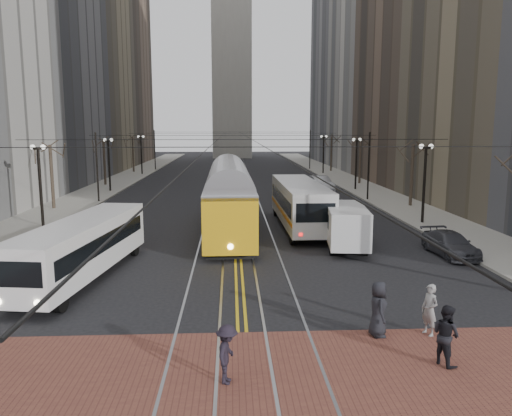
{
  "coord_description": "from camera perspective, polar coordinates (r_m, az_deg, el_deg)",
  "views": [
    {
      "loc": [
        -0.34,
        -17.42,
        7.05
      ],
      "look_at": [
        0.91,
        7.57,
        3.0
      ],
      "focal_mm": 35.0,
      "sensor_mm": 36.0,
      "label": 1
    }
  ],
  "objects": [
    {
      "name": "building_left_mid",
      "position": [
        68.95,
        -25.37,
        16.64
      ],
      "size": [
        16.0,
        20.0,
        34.0
      ],
      "primitive_type": "cube",
      "color": "slate",
      "rests_on": "ground"
    },
    {
      "name": "building_left_midfar",
      "position": [
        89.75,
        -21.9,
        20.76
      ],
      "size": [
        20.0,
        20.0,
        52.0
      ],
      "primitive_type": "cube",
      "color": "#82755A",
      "rests_on": "ground"
    },
    {
      "name": "pedestrian_d",
      "position": [
        14.39,
        -3.33,
        -16.33
      ],
      "size": [
        0.82,
        1.18,
        1.68
      ],
      "primitive_type": "imported",
      "rotation": [
        0.0,
        0.0,
        1.38
      ],
      "color": "black",
      "rests_on": "crosswalk_band"
    },
    {
      "name": "trolley_wires",
      "position": [
        52.35,
        -2.5,
        5.6
      ],
      "size": [
        25.96,
        120.0,
        6.6
      ],
      "color": "black",
      "rests_on": "ground"
    },
    {
      "name": "building_right_mid",
      "position": [
        69.2,
        20.0,
        16.94
      ],
      "size": [
        16.0,
        20.0,
        34.0
      ],
      "primitive_type": "cube",
      "color": "brown",
      "rests_on": "ground"
    },
    {
      "name": "sedan_grey",
      "position": [
        53.78,
        5.6,
        2.5
      ],
      "size": [
        2.6,
        5.04,
        1.64
      ],
      "primitive_type": "imported",
      "rotation": [
        0.0,
        0.0,
        0.14
      ],
      "color": "#414449",
      "rests_on": "ground"
    },
    {
      "name": "pedestrian_c",
      "position": [
        16.37,
        20.89,
        -13.38
      ],
      "size": [
        1.01,
        1.11,
        1.84
      ],
      "primitive_type": "imported",
      "rotation": [
        0.0,
        0.0,
        2.0
      ],
      "color": "black",
      "rests_on": "crosswalk_band"
    },
    {
      "name": "centre_lines",
      "position": [
        62.81,
        -2.54,
        2.76
      ],
      "size": [
        0.42,
        130.0,
        0.01
      ],
      "primitive_type": "cube",
      "color": "gold",
      "rests_on": "ground"
    },
    {
      "name": "sidewalk_right",
      "position": [
        64.65,
        10.89,
        2.84
      ],
      "size": [
        5.0,
        140.0,
        0.15
      ],
      "primitive_type": "cube",
      "color": "gray",
      "rests_on": "ground"
    },
    {
      "name": "street_trees",
      "position": [
        52.84,
        -2.5,
        4.58
      ],
      "size": [
        31.68,
        53.28,
        5.6
      ],
      "color": "#382D23",
      "rests_on": "ground"
    },
    {
      "name": "streetcar",
      "position": [
        33.76,
        -3.1,
        0.37
      ],
      "size": [
        3.14,
        15.97,
        3.76
      ],
      "primitive_type": "cube",
      "rotation": [
        0.0,
        0.0,
        0.01
      ],
      "color": "gold",
      "rests_on": "ground"
    },
    {
      "name": "rear_bus",
      "position": [
        35.2,
        5.01,
        0.28
      ],
      "size": [
        2.85,
        12.42,
        3.23
      ],
      "primitive_type": "cube",
      "rotation": [
        0.0,
        0.0,
        0.01
      ],
      "color": "#B9B9B9",
      "rests_on": "ground"
    },
    {
      "name": "building_left_far",
      "position": [
        107.22,
        -17.08,
        15.75
      ],
      "size": [
        16.0,
        20.0,
        40.0
      ],
      "primitive_type": "cube",
      "color": "brown",
      "rests_on": "ground"
    },
    {
      "name": "lamp_posts",
      "position": [
        46.36,
        -2.44,
        3.93
      ],
      "size": [
        27.6,
        57.2,
        5.6
      ],
      "color": "black",
      "rests_on": "ground"
    },
    {
      "name": "pedestrian_a",
      "position": [
        17.74,
        13.78,
        -11.12
      ],
      "size": [
        0.65,
        0.96,
        1.92
      ],
      "primitive_type": "imported",
      "rotation": [
        0.0,
        0.0,
        1.53
      ],
      "color": "black",
      "rests_on": "crosswalk_band"
    },
    {
      "name": "sedan_silver",
      "position": [
        55.96,
        7.37,
        2.77
      ],
      "size": [
        2.5,
        5.39,
        1.71
      ],
      "primitive_type": "imported",
      "rotation": [
        0.0,
        0.0,
        0.14
      ],
      "color": "#ABADB3",
      "rests_on": "ground"
    },
    {
      "name": "transit_bus",
      "position": [
        24.8,
        -19.18,
        -4.53
      ],
      "size": [
        3.8,
        11.28,
        2.77
      ],
      "primitive_type": "cube",
      "rotation": [
        0.0,
        0.0,
        -0.14
      ],
      "color": "white",
      "rests_on": "ground"
    },
    {
      "name": "building_right_midfar",
      "position": [
        89.96,
        16.35,
        21.01
      ],
      "size": [
        20.0,
        20.0,
        52.0
      ],
      "primitive_type": "cube",
      "color": "#B6B3AB",
      "rests_on": "ground"
    },
    {
      "name": "streetcar_rails",
      "position": [
        62.81,
        -2.54,
        2.75
      ],
      "size": [
        4.8,
        130.0,
        0.02
      ],
      "primitive_type": "cube",
      "color": "gray",
      "rests_on": "ground"
    },
    {
      "name": "sedan_parked",
      "position": [
        29.79,
        21.31,
        -3.85
      ],
      "size": [
        2.11,
        4.59,
        1.3
      ],
      "primitive_type": "imported",
      "rotation": [
        0.0,
        0.0,
        0.07
      ],
      "color": "#414349",
      "rests_on": "ground"
    },
    {
      "name": "pedestrian_b",
      "position": [
        18.35,
        19.23,
        -10.92
      ],
      "size": [
        0.65,
        0.77,
        1.78
      ],
      "primitive_type": "imported",
      "rotation": [
        0.0,
        0.0,
        5.13
      ],
      "color": "gray",
      "rests_on": "crosswalk_band"
    },
    {
      "name": "ground",
      "position": [
        18.79,
        -1.66,
        -12.84
      ],
      "size": [
        260.0,
        260.0,
        0.0
      ],
      "primitive_type": "plane",
      "color": "black",
      "rests_on": "ground"
    },
    {
      "name": "building_right_far",
      "position": [
        107.38,
        11.53,
        15.95
      ],
      "size": [
        16.0,
        20.0,
        40.0
      ],
      "primitive_type": "cube",
      "color": "slate",
      "rests_on": "ground"
    },
    {
      "name": "sidewalk_left",
      "position": [
        64.49,
        -16.0,
        2.64
      ],
      "size": [
        5.0,
        140.0,
        0.15
      ],
      "primitive_type": "cube",
      "color": "gray",
      "rests_on": "ground"
    },
    {
      "name": "crosswalk_band",
      "position": [
        15.16,
        -1.32,
        -18.5
      ],
      "size": [
        25.0,
        6.0,
        0.01
      ],
      "primitive_type": "cube",
      "color": "brown",
      "rests_on": "ground"
    },
    {
      "name": "cargo_van",
      "position": [
        29.68,
        10.25,
        -2.23
      ],
      "size": [
        2.83,
        5.85,
        2.49
      ],
      "primitive_type": "cube",
      "rotation": [
        0.0,
        0.0,
        -0.12
      ],
      "color": "silver",
      "rests_on": "ground"
    }
  ]
}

